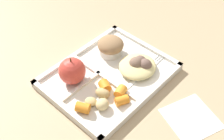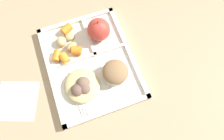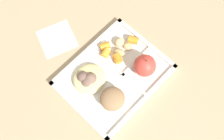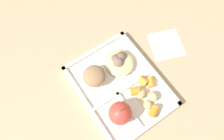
% 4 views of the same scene
% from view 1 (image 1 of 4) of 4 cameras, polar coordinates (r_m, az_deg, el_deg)
% --- Properties ---
extents(ground, '(6.00, 6.00, 0.00)m').
position_cam_1_polar(ground, '(0.78, -0.56, -1.55)').
color(ground, tan).
extents(lunch_tray, '(0.32, 0.26, 0.02)m').
position_cam_1_polar(lunch_tray, '(0.77, -0.62, -1.17)').
color(lunch_tray, silver).
rests_on(lunch_tray, ground).
extents(green_apple, '(0.07, 0.07, 0.08)m').
position_cam_1_polar(green_apple, '(0.74, -7.93, -0.18)').
color(green_apple, '#C63D33').
rests_on(green_apple, lunch_tray).
extents(bran_muffin, '(0.07, 0.07, 0.05)m').
position_cam_1_polar(bran_muffin, '(0.82, -0.28, 4.72)').
color(bran_muffin, silver).
rests_on(bran_muffin, lunch_tray).
extents(carrot_slice_small, '(0.04, 0.04, 0.02)m').
position_cam_1_polar(carrot_slice_small, '(0.69, -5.82, -7.47)').
color(carrot_slice_small, orange).
rests_on(carrot_slice_small, lunch_tray).
extents(carrot_slice_edge, '(0.03, 0.03, 0.03)m').
position_cam_1_polar(carrot_slice_edge, '(0.72, 1.72, -4.30)').
color(carrot_slice_edge, orange).
rests_on(carrot_slice_edge, lunch_tray).
extents(carrot_slice_back, '(0.04, 0.03, 0.02)m').
position_cam_1_polar(carrot_slice_back, '(0.70, 1.98, -6.05)').
color(carrot_slice_back, orange).
rests_on(carrot_slice_back, lunch_tray).
extents(carrot_slice_tilted, '(0.04, 0.04, 0.03)m').
position_cam_1_polar(carrot_slice_tilted, '(0.73, -1.45, -3.17)').
color(carrot_slice_tilted, orange).
rests_on(carrot_slice_tilted, lunch_tray).
extents(potato_chunk_large, '(0.04, 0.03, 0.03)m').
position_cam_1_polar(potato_chunk_large, '(0.69, -1.94, -6.83)').
color(potato_chunk_large, tan).
rests_on(potato_chunk_large, lunch_tray).
extents(potato_chunk_corner, '(0.04, 0.04, 0.02)m').
position_cam_1_polar(potato_chunk_corner, '(0.70, -4.25, -6.28)').
color(potato_chunk_corner, tan).
rests_on(potato_chunk_corner, lunch_tray).
extents(potato_chunk_browned, '(0.04, 0.04, 0.02)m').
position_cam_1_polar(potato_chunk_browned, '(0.71, -1.86, -4.59)').
color(potato_chunk_browned, tan).
rests_on(potato_chunk_browned, lunch_tray).
extents(egg_noodle_pile, '(0.10, 0.10, 0.03)m').
position_cam_1_polar(egg_noodle_pile, '(0.78, 5.08, 0.75)').
color(egg_noodle_pile, '#D6C684').
rests_on(egg_noodle_pile, lunch_tray).
extents(meatball_front, '(0.04, 0.04, 0.04)m').
position_cam_1_polar(meatball_front, '(0.77, 6.57, 0.91)').
color(meatball_front, brown).
rests_on(meatball_front, lunch_tray).
extents(meatball_center, '(0.04, 0.04, 0.04)m').
position_cam_1_polar(meatball_center, '(0.77, 4.80, 1.20)').
color(meatball_center, '#755B4C').
rests_on(meatball_center, lunch_tray).
extents(meatball_side, '(0.03, 0.03, 0.03)m').
position_cam_1_polar(meatball_side, '(0.78, 5.59, 1.67)').
color(meatball_side, brown).
rests_on(meatball_side, lunch_tray).
extents(meatball_back, '(0.04, 0.04, 0.04)m').
position_cam_1_polar(meatball_back, '(0.78, 5.01, 1.26)').
color(meatball_back, brown).
rests_on(meatball_back, lunch_tray).
extents(plastic_fork, '(0.15, 0.02, 0.00)m').
position_cam_1_polar(plastic_fork, '(0.79, 6.78, -0.04)').
color(plastic_fork, white).
rests_on(plastic_fork, lunch_tray).
extents(paper_napkin, '(0.15, 0.15, 0.00)m').
position_cam_1_polar(paper_napkin, '(0.72, 15.44, -9.22)').
color(paper_napkin, white).
rests_on(paper_napkin, ground).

